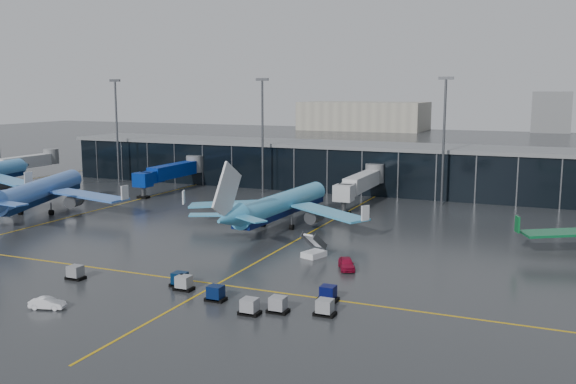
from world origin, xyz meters
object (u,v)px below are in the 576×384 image
at_px(baggage_carts, 225,293).
at_px(service_van_red, 347,263).
at_px(airliner_klm_near, 282,191).
at_px(airliner_arkefly, 39,178).
at_px(mobile_airstair, 314,252).
at_px(service_van_white, 47,303).

xyz_separation_m(baggage_carts, service_van_red, (8.61, 16.69, 0.02)).
height_order(airliner_klm_near, service_van_red, airliner_klm_near).
xyz_separation_m(airliner_arkefly, mobile_airstair, (59.01, -9.87, -5.84)).
xyz_separation_m(airliner_arkefly, airliner_klm_near, (46.68, 7.14, -0.54)).
height_order(airliner_arkefly, airliner_klm_near, airliner_arkefly).
bearing_deg(service_van_white, service_van_red, -59.24).
bearing_deg(service_van_white, mobile_airstair, -47.58).
bearing_deg(service_van_red, airliner_arkefly, 142.17).
height_order(service_van_red, service_van_white, service_van_red).
xyz_separation_m(airliner_arkefly, baggage_carts, (56.49, -30.70, -5.85)).
distance_m(mobile_airstair, service_van_red, 7.36).
bearing_deg(mobile_airstair, baggage_carts, -79.03).
relative_size(baggage_carts, mobile_airstair, 9.31).
relative_size(mobile_airstair, service_van_red, 0.81).
relative_size(airliner_klm_near, baggage_carts, 1.14).
bearing_deg(service_van_white, airliner_klm_near, -24.18).
xyz_separation_m(airliner_klm_near, service_van_white, (-5.95, -48.10, -5.45)).
xyz_separation_m(airliner_klm_near, mobile_airstair, (12.33, -17.01, -5.30)).
distance_m(airliner_arkefly, baggage_carts, 64.56).
bearing_deg(airliner_klm_near, mobile_airstair, -51.48).
xyz_separation_m(airliner_arkefly, service_van_red, (65.10, -14.01, -5.83)).
distance_m(airliner_klm_near, mobile_airstair, 21.67).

